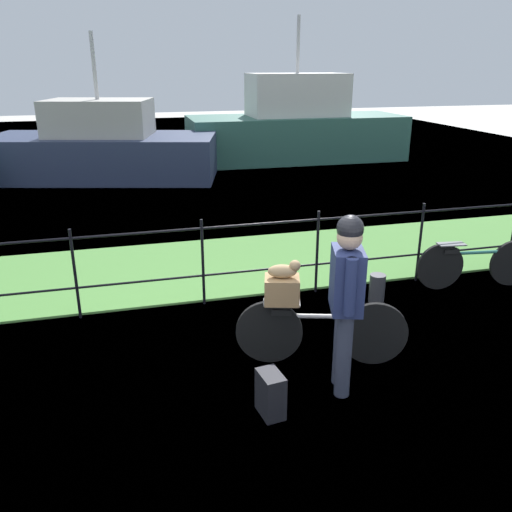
{
  "coord_description": "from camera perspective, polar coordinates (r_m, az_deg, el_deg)",
  "views": [
    {
      "loc": [
        -0.92,
        -4.03,
        2.87
      ],
      "look_at": [
        0.46,
        1.14,
        0.9
      ],
      "focal_mm": 36.9,
      "sensor_mm": 36.0,
      "label": 1
    }
  ],
  "objects": [
    {
      "name": "iron_fence",
      "position": [
        6.47,
        -5.8,
        -0.06
      ],
      "size": [
        18.04,
        0.04,
        1.11
      ],
      "color": "black",
      "rests_on": "ground"
    },
    {
      "name": "wooden_crate",
      "position": [
        5.12,
        2.83,
        -3.67
      ],
      "size": [
        0.4,
        0.36,
        0.26
      ],
      "primitive_type": "cube",
      "rotation": [
        0.0,
        0.0,
        -0.29
      ],
      "color": "#A87F51",
      "rests_on": "bicycle_main"
    },
    {
      "name": "terrier_dog",
      "position": [
        5.04,
        3.15,
        -1.53
      ],
      "size": [
        0.32,
        0.21,
        0.18
      ],
      "color": "tan",
      "rests_on": "wooden_crate"
    },
    {
      "name": "moored_boat_near",
      "position": [
        14.57,
        -16.32,
        11.05
      ],
      "size": [
        6.24,
        3.82,
        3.61
      ],
      "color": "#2D3856",
      "rests_on": "ground"
    },
    {
      "name": "moored_boat_mid",
      "position": [
        16.83,
        4.36,
        13.61
      ],
      "size": [
        6.64,
        2.4,
        4.19
      ],
      "color": "#336656",
      "rests_on": "ground"
    },
    {
      "name": "bicycle_main",
      "position": [
        5.33,
        6.92,
        -8.08
      ],
      "size": [
        1.66,
        0.54,
        0.67
      ],
      "color": "black",
      "rests_on": "ground"
    },
    {
      "name": "harbor_water",
      "position": [
        15.87,
        -11.46,
        9.38
      ],
      "size": [
        30.0,
        30.0,
        0.0
      ],
      "primitive_type": "plane",
      "color": "#60849E",
      "rests_on": "ground"
    },
    {
      "name": "bicycle_parked",
      "position": [
        7.65,
        22.68,
        -0.75
      ],
      "size": [
        1.67,
        0.28,
        0.64
      ],
      "color": "black",
      "rests_on": "ground"
    },
    {
      "name": "backpack_on_paving",
      "position": [
        4.66,
        1.59,
        -14.73
      ],
      "size": [
        0.22,
        0.3,
        0.4
      ],
      "primitive_type": "cube",
      "rotation": [
        0.0,
        0.0,
        1.71
      ],
      "color": "black",
      "rests_on": "ground"
    },
    {
      "name": "mooring_bollard",
      "position": [
        6.84,
        12.98,
        -3.44
      ],
      "size": [
        0.2,
        0.2,
        0.37
      ],
      "primitive_type": "cylinder",
      "color": "#38383D",
      "rests_on": "ground"
    },
    {
      "name": "ground_plane",
      "position": [
        5.03,
        -1.73,
        -14.59
      ],
      "size": [
        60.0,
        60.0,
        0.0
      ],
      "primitive_type": "plane",
      "color": "beige"
    },
    {
      "name": "grass_strip",
      "position": [
        7.86,
        -7.15,
        -1.26
      ],
      "size": [
        27.0,
        2.4,
        0.03
      ],
      "primitive_type": "cube",
      "color": "#569342",
      "rests_on": "ground"
    },
    {
      "name": "cyclist_person",
      "position": [
        4.67,
        9.76,
        -3.66
      ],
      "size": [
        0.36,
        0.52,
        1.68
      ],
      "color": "#383D51",
      "rests_on": "ground"
    }
  ]
}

